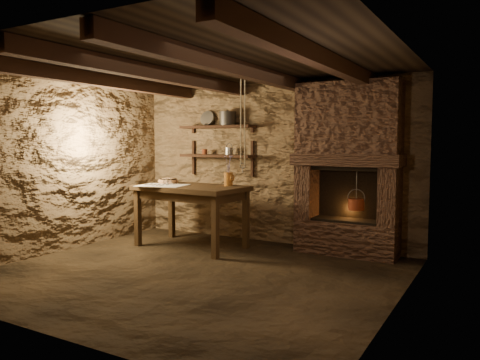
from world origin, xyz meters
The scene contains 25 objects.
floor centered at (0.00, 0.00, 0.00)m, with size 4.50×4.50×0.00m, color black.
back_wall centered at (0.00, 2.00, 1.20)m, with size 4.50×0.04×2.40m, color brown.
front_wall centered at (0.00, -2.00, 1.20)m, with size 4.50×0.04×2.40m, color brown.
left_wall centered at (-2.25, 0.00, 1.20)m, with size 0.04×4.00×2.40m, color brown.
right_wall centered at (2.25, 0.00, 1.20)m, with size 0.04×4.00×2.40m, color brown.
ceiling centered at (0.00, 0.00, 2.40)m, with size 4.50×4.00×0.04m, color black.
beam_far_left centered at (-1.50, 0.00, 2.31)m, with size 0.14×3.95×0.16m, color black.
beam_mid_left centered at (-0.50, 0.00, 2.31)m, with size 0.14×3.95×0.16m, color black.
beam_mid_right centered at (0.50, 0.00, 2.31)m, with size 0.14×3.95×0.16m, color black.
beam_far_right centered at (1.50, 0.00, 2.31)m, with size 0.14×3.95×0.16m, color black.
shelf_lower centered at (-0.85, 1.84, 1.30)m, with size 1.25×0.30×0.04m, color black.
shelf_upper centered at (-0.85, 1.84, 1.75)m, with size 1.25×0.30×0.04m, color black.
hearth centered at (1.25, 1.77, 1.23)m, with size 1.43×0.51×2.30m.
work_table centered at (-0.83, 1.09, 0.48)m, with size 1.61×0.99×0.89m.
linen_cloth centered at (-1.18, 0.89, 0.89)m, with size 0.66×0.53×0.01m, color white.
pewter_cutlery_row centered at (-1.18, 0.87, 0.90)m, with size 0.55×0.21×0.01m, color #99958B, non-canonical shape.
drinking_glasses centered at (-1.16, 1.02, 0.94)m, with size 0.21×0.06×0.08m, color silver, non-canonical shape.
stoneware_jug centered at (-0.34, 1.34, 1.08)m, with size 0.15×0.14×0.44m.
wooden_bowl centered at (-1.33, 1.21, 0.93)m, with size 0.30×0.30×0.11m, color #A97549.
iron_stockpot centered at (-0.66, 1.84, 1.87)m, with size 0.25×0.25×0.19m, color #2E2C29.
tin_pan centered at (-1.11, 1.94, 1.89)m, with size 0.25×0.25×0.03m, color #A1A29C.
small_kettle centered at (-0.64, 1.84, 1.38)m, with size 0.16×0.12×0.17m, color #A1A29C, non-canonical shape.
rusty_tin centered at (-1.09, 1.84, 1.36)m, with size 0.08×0.08×0.08m, color #511F10.
red_pot centered at (1.39, 1.72, 0.70)m, with size 0.24×0.22×0.54m.
hanging_ropes centered at (0.05, 1.05, 1.80)m, with size 0.08×0.08×1.20m, color beige, non-canonical shape.
Camera 1 is at (3.09, -4.34, 1.51)m, focal length 35.00 mm.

